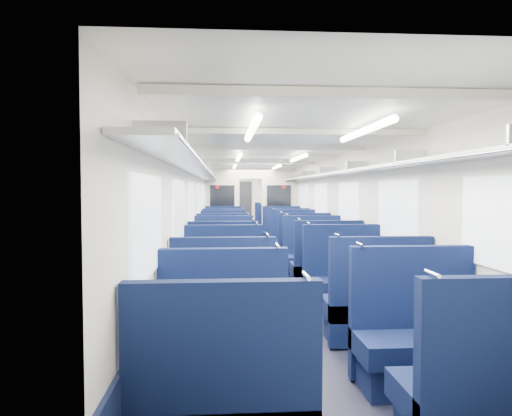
# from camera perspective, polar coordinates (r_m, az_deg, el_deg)

# --- Properties ---
(floor) EXTENTS (2.80, 18.00, 0.01)m
(floor) POSITION_cam_1_polar(r_m,az_deg,el_deg) (11.08, 0.30, -6.38)
(floor) COLOR black
(floor) RESTS_ON ground
(ceiling) EXTENTS (2.80, 18.00, 0.01)m
(ceiling) POSITION_cam_1_polar(r_m,az_deg,el_deg) (10.97, 0.31, 5.85)
(ceiling) COLOR white
(ceiling) RESTS_ON wall_left
(wall_left) EXTENTS (0.02, 18.00, 2.35)m
(wall_left) POSITION_cam_1_polar(r_m,az_deg,el_deg) (10.94, -7.02, -0.32)
(wall_left) COLOR beige
(wall_left) RESTS_ON floor
(dado_left) EXTENTS (0.03, 17.90, 0.70)m
(dado_left) POSITION_cam_1_polar(r_m,az_deg,el_deg) (11.01, -6.92, -4.61)
(dado_left) COLOR #101938
(dado_left) RESTS_ON floor
(wall_right) EXTENTS (0.02, 18.00, 2.35)m
(wall_right) POSITION_cam_1_polar(r_m,az_deg,el_deg) (11.15, 7.50, -0.27)
(wall_right) COLOR beige
(wall_right) RESTS_ON floor
(dado_right) EXTENTS (0.03, 17.90, 0.70)m
(dado_right) POSITION_cam_1_polar(r_m,az_deg,el_deg) (11.22, 7.40, -4.48)
(dado_right) COLOR #101938
(dado_right) RESTS_ON floor
(wall_far) EXTENTS (2.80, 0.02, 2.35)m
(wall_far) POSITION_cam_1_polar(r_m,az_deg,el_deg) (19.94, -1.63, 0.93)
(wall_far) COLOR beige
(wall_far) RESTS_ON floor
(luggage_rack_left) EXTENTS (0.36, 17.40, 0.18)m
(luggage_rack_left) POSITION_cam_1_polar(r_m,az_deg,el_deg) (10.93, -6.07, 3.87)
(luggage_rack_left) COLOR #B2B5BA
(luggage_rack_left) RESTS_ON wall_left
(luggage_rack_right) EXTENTS (0.36, 17.40, 0.18)m
(luggage_rack_right) POSITION_cam_1_polar(r_m,az_deg,el_deg) (11.11, 6.57, 3.84)
(luggage_rack_right) COLOR #B2B5BA
(luggage_rack_right) RESTS_ON wall_right
(windows) EXTENTS (2.78, 15.60, 0.75)m
(windows) POSITION_cam_1_polar(r_m,az_deg,el_deg) (10.50, 0.49, 0.92)
(windows) COLOR white
(windows) RESTS_ON wall_left
(ceiling_fittings) EXTENTS (2.70, 16.06, 0.11)m
(ceiling_fittings) POSITION_cam_1_polar(r_m,az_deg,el_deg) (10.70, 0.41, 5.60)
(ceiling_fittings) COLOR silver
(ceiling_fittings) RESTS_ON ceiling
(end_door) EXTENTS (0.75, 0.06, 2.00)m
(end_door) POSITION_cam_1_polar(r_m,az_deg,el_deg) (19.89, -1.62, 0.42)
(end_door) COLOR black
(end_door) RESTS_ON floor
(bulkhead) EXTENTS (2.80, 0.10, 2.35)m
(bulkhead) POSITION_cam_1_polar(r_m,az_deg,el_deg) (14.19, -0.67, 0.56)
(bulkhead) COLOR silver
(bulkhead) RESTS_ON floor
(seat_0) EXTENTS (1.10, 0.61, 1.22)m
(seat_0) POSITION_cam_1_polar(r_m,az_deg,el_deg) (2.96, -4.16, -24.03)
(seat_0) COLOR #0E1A43
(seat_0) RESTS_ON floor
(seat_1) EXTENTS (1.10, 0.61, 1.22)m
(seat_1) POSITION_cam_1_polar(r_m,az_deg,el_deg) (3.40, 27.30, -20.69)
(seat_1) COLOR #0E1A43
(seat_1) RESTS_ON floor
(seat_2) EXTENTS (1.10, 0.61, 1.22)m
(seat_2) POSITION_cam_1_polar(r_m,az_deg,el_deg) (3.94, -4.11, -17.15)
(seat_2) COLOR #0E1A43
(seat_2) RESTS_ON floor
(seat_3) EXTENTS (1.10, 0.61, 1.22)m
(seat_3) POSITION_cam_1_polar(r_m,az_deg,el_deg) (4.31, 19.47, -15.56)
(seat_3) COLOR #0E1A43
(seat_3) RESTS_ON floor
(seat_4) EXTENTS (1.10, 0.61, 1.22)m
(seat_4) POSITION_cam_1_polar(r_m,az_deg,el_deg) (5.08, -4.08, -12.62)
(seat_4) COLOR #0E1A43
(seat_4) RESTS_ON floor
(seat_5) EXTENTS (1.10, 0.61, 1.22)m
(seat_5) POSITION_cam_1_polar(r_m,az_deg,el_deg) (5.29, 14.63, -12.09)
(seat_5) COLOR #0E1A43
(seat_5) RESTS_ON floor
(seat_6) EXTENTS (1.10, 0.61, 1.22)m
(seat_6) POSITION_cam_1_polar(r_m,az_deg,el_deg) (6.35, -4.06, -9.57)
(seat_6) COLOR #0E1A43
(seat_6) RESTS_ON floor
(seat_7) EXTENTS (1.10, 0.61, 1.22)m
(seat_7) POSITION_cam_1_polar(r_m,az_deg,el_deg) (6.53, 10.87, -9.28)
(seat_7) COLOR #0E1A43
(seat_7) RESTS_ON floor
(seat_8) EXTENTS (1.10, 0.61, 1.22)m
(seat_8) POSITION_cam_1_polar(r_m,az_deg,el_deg) (7.35, -4.05, -7.92)
(seat_8) COLOR #0E1A43
(seat_8) RESTS_ON floor
(seat_9) EXTENTS (1.10, 0.61, 1.22)m
(seat_9) POSITION_cam_1_polar(r_m,az_deg,el_deg) (7.58, 8.71, -7.62)
(seat_9) COLOR #0E1A43
(seat_9) RESTS_ON floor
(seat_10) EXTENTS (1.10, 0.61, 1.22)m
(seat_10) POSITION_cam_1_polar(r_m,az_deg,el_deg) (8.48, -4.04, -6.53)
(seat_10) COLOR #0E1A43
(seat_10) RESTS_ON floor
(seat_11) EXTENTS (1.10, 0.61, 1.22)m
(seat_11) POSITION_cam_1_polar(r_m,az_deg,el_deg) (8.62, 7.13, -6.39)
(seat_11) COLOR #0E1A43
(seat_11) RESTS_ON floor
(seat_12) EXTENTS (1.10, 0.61, 1.22)m
(seat_12) POSITION_cam_1_polar(r_m,az_deg,el_deg) (9.62, -4.03, -5.46)
(seat_12) COLOR #0E1A43
(seat_12) RESTS_ON floor
(seat_13) EXTENTS (1.10, 0.61, 1.22)m
(seat_13) POSITION_cam_1_polar(r_m,az_deg,el_deg) (9.73, 5.83, -5.37)
(seat_13) COLOR #0E1A43
(seat_13) RESTS_ON floor
(seat_14) EXTENTS (1.10, 0.61, 1.22)m
(seat_14) POSITION_cam_1_polar(r_m,az_deg,el_deg) (10.68, -4.03, -4.67)
(seat_14) COLOR #0E1A43
(seat_14) RESTS_ON floor
(seat_15) EXTENTS (1.10, 0.61, 1.22)m
(seat_15) POSITION_cam_1_polar(r_m,az_deg,el_deg) (10.98, 4.69, -4.48)
(seat_15) COLOR #0E1A43
(seat_15) RESTS_ON floor
(seat_16) EXTENTS (1.10, 0.61, 1.22)m
(seat_16) POSITION_cam_1_polar(r_m,az_deg,el_deg) (11.92, -4.02, -3.93)
(seat_16) COLOR #0E1A43
(seat_16) RESTS_ON floor
(seat_17) EXTENTS (1.10, 0.61, 1.22)m
(seat_17) POSITION_cam_1_polar(r_m,az_deg,el_deg) (12.04, 3.92, -3.87)
(seat_17) COLOR #0E1A43
(seat_17) RESTS_ON floor
(seat_18) EXTENTS (1.10, 0.61, 1.22)m
(seat_18) POSITION_cam_1_polar(r_m,az_deg,el_deg) (13.07, -4.02, -3.37)
(seat_18) COLOR #0E1A43
(seat_18) RESTS_ON floor
(seat_19) EXTENTS (1.10, 0.61, 1.22)m
(seat_19) POSITION_cam_1_polar(r_m,az_deg,el_deg) (13.07, 3.29, -3.37)
(seat_19) COLOR #0E1A43
(seat_19) RESTS_ON floor
(seat_20) EXTENTS (1.10, 0.61, 1.22)m
(seat_20) POSITION_cam_1_polar(r_m,az_deg,el_deg) (15.20, -4.01, -2.55)
(seat_20) COLOR #0E1A43
(seat_20) RESTS_ON floor
(seat_21) EXTENTS (1.10, 0.61, 1.22)m
(seat_21) POSITION_cam_1_polar(r_m,az_deg,el_deg) (15.17, 2.27, -2.56)
(seat_21) COLOR #0E1A43
(seat_21) RESTS_ON floor
(seat_22) EXTENTS (1.10, 0.61, 1.22)m
(seat_22) POSITION_cam_1_polar(r_m,az_deg,el_deg) (16.31, -4.01, -2.22)
(seat_22) COLOR #0E1A43
(seat_22) RESTS_ON floor
(seat_23) EXTENTS (1.10, 0.61, 1.22)m
(seat_23) POSITION_cam_1_polar(r_m,az_deg,el_deg) (16.33, 1.83, -2.21)
(seat_23) COLOR #0E1A43
(seat_23) RESTS_ON floor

